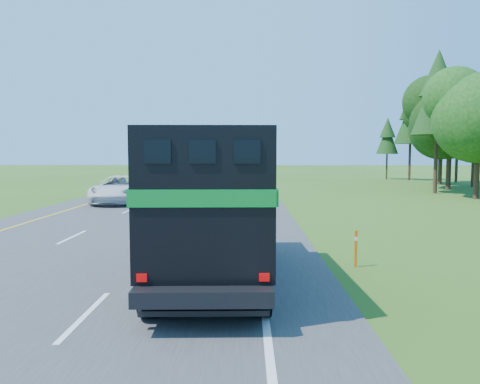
{
  "coord_description": "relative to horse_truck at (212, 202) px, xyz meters",
  "views": [
    {
      "loc": [
        5.14,
        1.74,
        3.31
      ],
      "look_at": [
        4.79,
        23.52,
        1.57
      ],
      "focal_mm": 35.0,
      "sensor_mm": 36.0,
      "label": 1
    }
  ],
  "objects": [
    {
      "name": "horse_truck",
      "position": [
        0.0,
        0.0,
        0.0
      ],
      "size": [
        2.96,
        8.68,
        3.81
      ],
      "rotation": [
        0.0,
        0.0,
        0.03
      ],
      "color": "black",
      "rests_on": "road"
    },
    {
      "name": "white_suv",
      "position": [
        -7.7,
        19.33,
        -1.11
      ],
      "size": [
        3.29,
        6.75,
        1.85
      ],
      "primitive_type": "imported",
      "rotation": [
        0.0,
        0.0,
        0.03
      ],
      "color": "silver",
      "rests_on": "road"
    },
    {
      "name": "road",
      "position": [
        -4.2,
        36.06,
        -2.06
      ],
      "size": [
        15.0,
        260.0,
        0.04
      ],
      "primitive_type": "cube",
      "color": "#38383A",
      "rests_on": "ground"
    },
    {
      "name": "lane_markings",
      "position": [
        -4.2,
        36.06,
        -2.03
      ],
      "size": [
        11.15,
        260.0,
        0.01
      ],
      "color": "yellow",
      "rests_on": "road"
    },
    {
      "name": "far_car",
      "position": [
        -7.2,
        97.92,
        -1.31
      ],
      "size": [
        2.0,
        4.38,
        1.46
      ],
      "primitive_type": "imported",
      "rotation": [
        0.0,
        0.0,
        0.07
      ],
      "color": "silver",
      "rests_on": "road"
    },
    {
      "name": "delineator",
      "position": [
        4.14,
        1.43,
        -1.49
      ],
      "size": [
        0.09,
        0.05,
        1.09
      ],
      "color": "#FA5F0D",
      "rests_on": "ground"
    }
  ]
}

